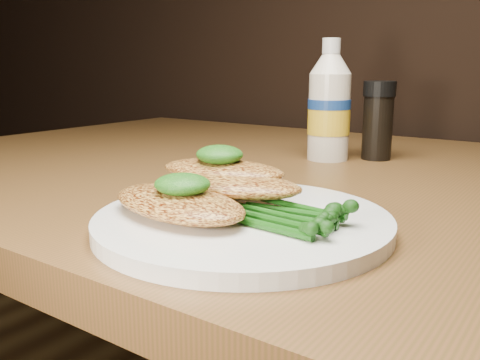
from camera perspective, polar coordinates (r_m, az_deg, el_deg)
The scene contains 9 objects.
plate at distance 0.44m, azimuth 0.29°, elevation -4.63°, with size 0.25×0.25×0.01m, color white.
chicken_front at distance 0.43m, azimuth -6.87°, elevation -2.54°, with size 0.14×0.08×0.02m, color gold.
chicken_mid at distance 0.46m, azimuth -0.97°, elevation -0.54°, with size 0.13×0.07×0.02m, color gold.
chicken_back at distance 0.49m, azimuth -1.95°, elevation 1.09°, with size 0.12×0.06×0.02m, color gold.
pesto_front at distance 0.42m, azimuth -6.39°, elevation -0.47°, with size 0.05×0.04×0.02m, color #08370A.
pesto_back at distance 0.48m, azimuth -2.28°, elevation 2.83°, with size 0.05×0.04×0.02m, color #08370A.
broccolini_bundle at distance 0.41m, azimuth 4.75°, elevation -3.57°, with size 0.12×0.09×0.02m, color #154B10, non-canonical shape.
mayo_bottle at distance 0.76m, azimuth 9.86°, elevation 8.70°, with size 0.06×0.06×0.17m, color #F1E4CC, non-canonical shape.
pepper_grinder at distance 0.78m, azimuth 15.01°, elevation 6.36°, with size 0.05×0.05×0.11m, color black, non-canonical shape.
Camera 1 is at (0.36, 0.45, 0.89)m, focal length 38.56 mm.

